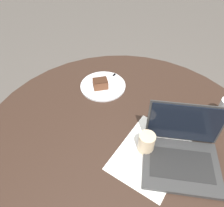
# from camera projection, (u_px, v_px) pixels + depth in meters

# --- Properties ---
(ground_plane) EXTENTS (12.00, 12.00, 0.00)m
(ground_plane) POSITION_uv_depth(u_px,v_px,m) (120.00, 197.00, 1.52)
(ground_plane) COLOR #4C4742
(dining_table) EXTENTS (1.40, 1.40, 0.70)m
(dining_table) POSITION_uv_depth(u_px,v_px,m) (122.00, 149.00, 1.10)
(dining_table) COLOR black
(dining_table) RESTS_ON ground_plane
(paper_document) EXTENTS (0.42, 0.35, 0.00)m
(paper_document) POSITION_uv_depth(u_px,v_px,m) (150.00, 153.00, 0.96)
(paper_document) COLOR white
(paper_document) RESTS_ON dining_table
(plate) EXTENTS (0.26, 0.26, 0.01)m
(plate) POSITION_uv_depth(u_px,v_px,m) (103.00, 86.00, 1.28)
(plate) COLOR silver
(plate) RESTS_ON dining_table
(cake_slice) EXTENTS (0.10, 0.09, 0.05)m
(cake_slice) POSITION_uv_depth(u_px,v_px,m) (100.00, 84.00, 1.25)
(cake_slice) COLOR brown
(cake_slice) RESTS_ON plate
(fork) EXTENTS (0.17, 0.07, 0.00)m
(fork) POSITION_uv_depth(u_px,v_px,m) (110.00, 80.00, 1.31)
(fork) COLOR silver
(fork) RESTS_ON plate
(coffee_glass) EXTENTS (0.07, 0.07, 0.10)m
(coffee_glass) POSITION_uv_depth(u_px,v_px,m) (146.00, 143.00, 0.94)
(coffee_glass) COLOR #C6AD89
(coffee_glass) RESTS_ON dining_table
(laptop) EXTENTS (0.40, 0.41, 0.24)m
(laptop) POSITION_uv_depth(u_px,v_px,m) (182.00, 154.00, 0.91)
(laptop) COLOR #2D2D2D
(laptop) RESTS_ON dining_table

